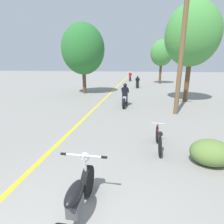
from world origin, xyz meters
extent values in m
cube|color=yellow|center=(-1.70, 12.86, 0.00)|extent=(0.14, 48.00, 0.01)
cylinder|color=brown|center=(3.00, 8.27, 3.30)|extent=(0.24, 0.24, 6.60)
cylinder|color=#513A23|center=(4.30, 11.83, 1.69)|extent=(0.32, 0.32, 3.38)
ellipsoid|color=#42893D|center=(4.30, 11.83, 4.51)|extent=(3.58, 3.22, 4.11)
cylinder|color=#513A23|center=(3.67, 23.71, 1.55)|extent=(0.32, 0.32, 3.10)
ellipsoid|color=#42893D|center=(3.67, 23.71, 4.03)|extent=(2.95, 2.65, 3.39)
cylinder|color=#513A23|center=(-4.05, 14.12, 1.34)|extent=(0.32, 0.32, 2.68)
ellipsoid|color=#286B2D|center=(-4.05, 14.12, 3.88)|extent=(3.78, 3.40, 4.35)
ellipsoid|color=#5B7A38|center=(2.99, 3.20, 0.35)|extent=(1.10, 0.88, 0.70)
cylinder|color=black|center=(0.02, 1.58, 0.32)|extent=(0.12, 0.63, 0.63)
ellipsoid|color=black|center=(0.02, 0.86, 0.62)|extent=(0.24, 0.64, 0.21)
cube|color=#4C4C51|center=(0.02, 0.86, 0.37)|extent=(0.20, 0.36, 0.24)
cylinder|color=silver|center=(0.02, 1.49, 0.66)|extent=(0.06, 0.23, 0.70)
cylinder|color=silver|center=(0.02, 1.40, 1.00)|extent=(0.79, 0.04, 0.04)
cylinder|color=black|center=(-0.38, 1.40, 1.00)|extent=(0.11, 0.05, 0.05)
cylinder|color=black|center=(0.41, 1.40, 1.00)|extent=(0.11, 0.05, 0.05)
sphere|color=silver|center=(0.02, 1.49, 0.92)|extent=(0.18, 0.18, 0.18)
cylinder|color=black|center=(0.08, 10.39, 0.32)|extent=(0.12, 0.63, 0.63)
cylinder|color=black|center=(0.08, 8.95, 0.32)|extent=(0.12, 0.63, 0.63)
cube|color=silver|center=(0.08, 9.67, 0.50)|extent=(0.20, 0.92, 0.28)
cylinder|color=silver|center=(0.08, 10.29, 0.98)|extent=(0.50, 0.03, 0.03)
cylinder|color=#282D3D|center=(-0.05, 9.62, 0.32)|extent=(0.11, 0.11, 0.64)
cylinder|color=#282D3D|center=(0.21, 9.62, 0.32)|extent=(0.11, 0.11, 0.64)
cube|color=black|center=(0.08, 9.65, 0.93)|extent=(0.34, 0.28, 0.61)
cylinder|color=black|center=(-0.12, 9.81, 0.99)|extent=(0.08, 0.48, 0.37)
cylinder|color=black|center=(0.28, 9.81, 0.99)|extent=(0.08, 0.48, 0.37)
sphere|color=black|center=(0.08, 9.69, 1.35)|extent=(0.24, 0.24, 0.24)
cylinder|color=black|center=(0.70, 19.68, 0.29)|extent=(0.12, 0.57, 0.57)
cylinder|color=black|center=(0.70, 18.28, 0.29)|extent=(0.12, 0.57, 0.57)
cube|color=black|center=(0.70, 18.98, 0.47)|extent=(0.20, 0.90, 0.28)
cylinder|color=silver|center=(0.70, 19.58, 0.92)|extent=(0.50, 0.03, 0.03)
cylinder|color=#38383D|center=(0.57, 18.93, 0.30)|extent=(0.11, 0.11, 0.61)
cylinder|color=#38383D|center=(0.83, 18.93, 0.30)|extent=(0.11, 0.11, 0.61)
cube|color=black|center=(0.70, 18.96, 0.85)|extent=(0.34, 0.27, 0.51)
cylinder|color=black|center=(0.50, 19.12, 0.90)|extent=(0.08, 0.40, 0.32)
cylinder|color=black|center=(0.90, 19.12, 0.90)|extent=(0.08, 0.40, 0.32)
sphere|color=black|center=(0.70, 19.00, 1.19)|extent=(0.21, 0.21, 0.21)
cylinder|color=black|center=(-0.62, 27.79, 0.33)|extent=(0.12, 0.65, 0.65)
cylinder|color=black|center=(-0.62, 26.24, 0.33)|extent=(0.12, 0.65, 0.65)
cube|color=maroon|center=(-0.62, 27.02, 0.51)|extent=(0.20, 0.99, 0.28)
cylinder|color=silver|center=(-0.62, 27.69, 1.00)|extent=(0.50, 0.03, 0.03)
cylinder|color=slate|center=(-0.75, 26.97, 0.32)|extent=(0.11, 0.11, 0.65)
cylinder|color=slate|center=(-0.49, 26.97, 0.32)|extent=(0.11, 0.11, 0.65)
cube|color=red|center=(-0.62, 27.00, 0.94)|extent=(0.34, 0.28, 0.61)
cylinder|color=red|center=(-0.82, 27.16, 1.00)|extent=(0.08, 0.48, 0.37)
cylinder|color=red|center=(-0.42, 27.16, 1.00)|extent=(0.08, 0.48, 0.37)
sphere|color=white|center=(-0.62, 27.04, 1.34)|extent=(0.21, 0.21, 0.21)
cylinder|color=black|center=(1.67, 4.41, 0.31)|extent=(0.04, 0.62, 0.62)
cylinder|color=black|center=(1.67, 3.45, 0.31)|extent=(0.04, 0.62, 0.62)
cylinder|color=#B21E1E|center=(1.67, 3.93, 0.53)|extent=(0.04, 0.77, 0.04)
cylinder|color=#B21E1E|center=(1.67, 3.53, 0.49)|extent=(0.03, 0.03, 0.37)
cube|color=black|center=(1.67, 3.53, 0.68)|extent=(0.10, 0.20, 0.05)
cylinder|color=#B21E1E|center=(1.67, 4.36, 0.51)|extent=(0.03, 0.03, 0.40)
cylinder|color=silver|center=(1.67, 4.36, 0.71)|extent=(0.44, 0.03, 0.03)
camera|label=1|loc=(1.01, -1.41, 2.67)|focal=28.00mm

